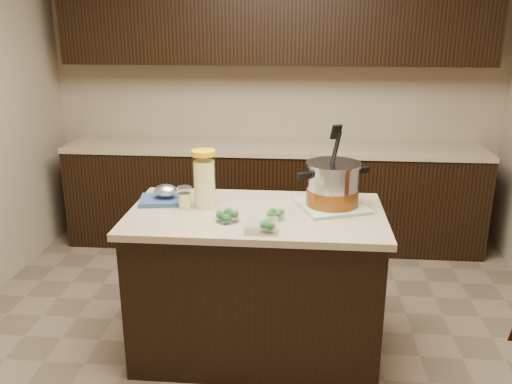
% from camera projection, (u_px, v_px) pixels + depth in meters
% --- Properties ---
extents(ground_plane, '(4.00, 4.00, 0.00)m').
position_uv_depth(ground_plane, '(256.00, 348.00, 3.36)').
color(ground_plane, brown).
rests_on(ground_plane, ground).
extents(room_shell, '(4.04, 4.04, 2.72)m').
position_uv_depth(room_shell, '(256.00, 66.00, 2.84)').
color(room_shell, tan).
rests_on(room_shell, ground).
extents(back_cabinets, '(3.60, 0.63, 2.33)m').
position_uv_depth(back_cabinets, '(274.00, 139.00, 4.72)').
color(back_cabinets, black).
rests_on(back_cabinets, ground).
extents(island, '(1.46, 0.81, 0.90)m').
position_uv_depth(island, '(256.00, 282.00, 3.22)').
color(island, black).
rests_on(island, ground).
extents(dish_towel, '(0.46, 0.46, 0.02)m').
position_uv_depth(dish_towel, '(332.00, 206.00, 3.16)').
color(dish_towel, '#58835C').
rests_on(dish_towel, island).
extents(stock_pot, '(0.42, 0.42, 0.45)m').
position_uv_depth(stock_pot, '(333.00, 187.00, 3.12)').
color(stock_pot, '#B7B7BC').
rests_on(stock_pot, dish_towel).
extents(lemonade_pitcher, '(0.18, 0.18, 0.33)m').
position_uv_depth(lemonade_pitcher, '(204.00, 181.00, 3.13)').
color(lemonade_pitcher, '#EFE292').
rests_on(lemonade_pitcher, island).
extents(mason_jar, '(0.08, 0.08, 0.14)m').
position_uv_depth(mason_jar, '(185.00, 198.00, 3.13)').
color(mason_jar, '#EFE292').
rests_on(mason_jar, island).
extents(broccoli_tub_left, '(0.16, 0.16, 0.06)m').
position_uv_depth(broccoli_tub_left, '(227.00, 216.00, 2.94)').
color(broccoli_tub_left, silver).
rests_on(broccoli_tub_left, island).
extents(broccoli_tub_right, '(0.12, 0.12, 0.05)m').
position_uv_depth(broccoli_tub_right, '(276.00, 215.00, 2.97)').
color(broccoli_tub_right, silver).
rests_on(broccoli_tub_right, island).
extents(broccoli_tub_rect, '(0.18, 0.13, 0.06)m').
position_uv_depth(broccoli_tub_rect, '(262.00, 226.00, 2.80)').
color(broccoli_tub_rect, silver).
rests_on(broccoli_tub_rect, island).
extents(blue_tray, '(0.31, 0.26, 0.10)m').
position_uv_depth(blue_tray, '(164.00, 196.00, 3.24)').
color(blue_tray, navy).
rests_on(blue_tray, island).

